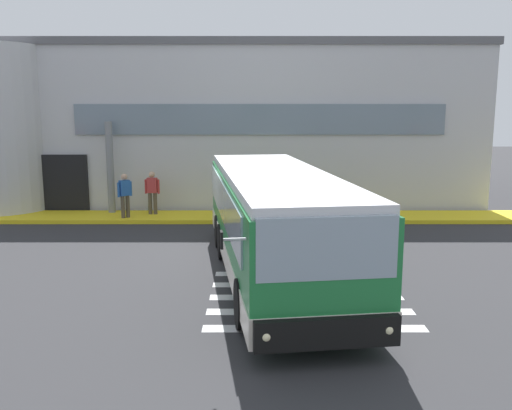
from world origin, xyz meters
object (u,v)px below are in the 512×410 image
at_px(entry_support_column, 112,167).
at_px(passenger_by_doorway, 154,190).
at_px(passenger_near_column, 127,193).
at_px(bus_main_foreground, 277,226).

relative_size(entry_support_column, passenger_by_doorway, 2.13).
height_order(passenger_near_column, passenger_by_doorway, same).
bearing_deg(passenger_near_column, passenger_by_doorway, 39.33).
height_order(entry_support_column, passenger_near_column, entry_support_column).
xyz_separation_m(entry_support_column, passenger_near_column, (0.80, -1.11, -0.86)).
bearing_deg(bus_main_foreground, entry_support_column, 127.88).
xyz_separation_m(entry_support_column, passenger_by_doorway, (1.71, -0.37, -0.82)).
distance_m(entry_support_column, passenger_near_column, 1.62).
height_order(entry_support_column, bus_main_foreground, entry_support_column).
bearing_deg(entry_support_column, bus_main_foreground, -52.12).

